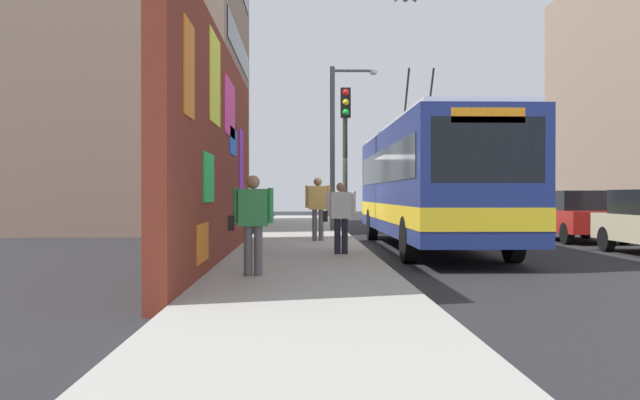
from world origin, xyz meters
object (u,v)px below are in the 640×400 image
traffic_light (345,138)px  parked_car_red (577,215)px  pedestrian_at_curb (341,212)px  pedestrian_near_wall (252,217)px  city_bus (428,181)px  street_lamp (338,135)px  pedestrian_midblock (318,203)px  parked_car_dark_gray (515,210)px

traffic_light → parked_car_red: bearing=-77.3°
parked_car_red → pedestrian_at_curb: pedestrian_at_curb is taller
pedestrian_near_wall → traffic_light: (8.53, -2.05, 1.98)m
city_bus → pedestrian_at_curb: size_ratio=7.49×
city_bus → pedestrian_near_wall: (-7.27, 4.20, -0.73)m
parked_car_red → street_lamp: (4.12, 7.24, 2.81)m
city_bus → parked_car_red: (2.92, -5.20, -0.99)m
city_bus → pedestrian_midblock: (1.10, 2.94, -0.61)m
pedestrian_midblock → street_lamp: street_lamp is taller
parked_car_red → traffic_light: size_ratio=0.95×
city_bus → pedestrian_near_wall: city_bus is taller
pedestrian_at_curb → pedestrian_near_wall: bearing=157.7°
parked_car_dark_gray → pedestrian_midblock: (-8.06, 8.14, 0.39)m
pedestrian_at_curb → pedestrian_near_wall: 4.38m
pedestrian_at_curb → traffic_light: size_ratio=0.36×
city_bus → street_lamp: street_lamp is taller
parked_car_red → pedestrian_midblock: pedestrian_midblock is taller
pedestrian_at_curb → traffic_light: 4.92m
parked_car_dark_gray → traffic_light: traffic_light is taller
city_bus → traffic_light: (1.26, 2.15, 1.25)m
parked_car_dark_gray → pedestrian_midblock: pedestrian_midblock is taller
parked_car_red → pedestrian_at_curb: (-6.14, 7.74, 0.23)m
pedestrian_near_wall → street_lamp: bearing=-8.6°
parked_car_red → pedestrian_at_curb: size_ratio=2.63×
parked_car_dark_gray → city_bus: bearing=150.4°
city_bus → parked_car_dark_gray: size_ratio=2.89×
pedestrian_at_curb → pedestrian_midblock: size_ratio=0.88×
city_bus → street_lamp: (7.04, 2.04, 1.81)m
city_bus → traffic_light: bearing=59.5°
pedestrian_near_wall → parked_car_red: bearing=-42.7°
pedestrian_at_curb → street_lamp: size_ratio=0.26×
pedestrian_near_wall → pedestrian_midblock: bearing=-8.6°
parked_car_red → pedestrian_near_wall: size_ratio=2.57×
pedestrian_midblock → parked_car_red: bearing=-77.4°
pedestrian_at_curb → traffic_light: (4.48, -0.39, 2.01)m
traffic_light → parked_car_dark_gray: bearing=-42.9°
traffic_light → pedestrian_midblock: bearing=101.6°
pedestrian_at_curb → pedestrian_midblock: 4.34m
street_lamp → pedestrian_midblock: bearing=171.4°
street_lamp → parked_car_red: bearing=-119.6°
city_bus → traffic_light: size_ratio=2.72×
parked_car_red → pedestrian_near_wall: bearing=137.3°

